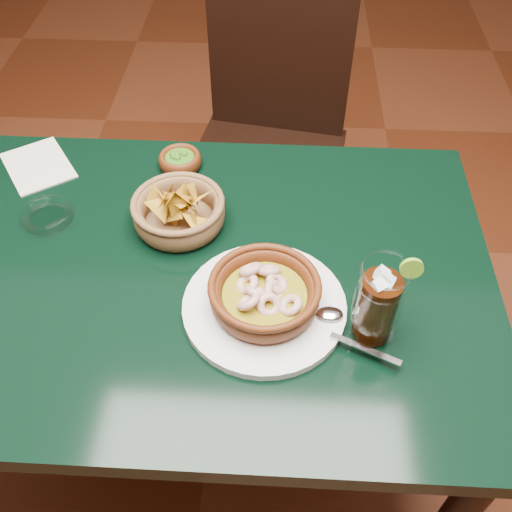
{
  "coord_description": "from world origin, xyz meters",
  "views": [
    {
      "loc": [
        0.18,
        -0.72,
        1.59
      ],
      "look_at": [
        0.14,
        -0.02,
        0.81
      ],
      "focal_mm": 40.0,
      "sensor_mm": 36.0,
      "label": 1
    }
  ],
  "objects_px": {
    "shrimp_plate": "(265,297)",
    "cola_drink": "(378,303)",
    "dining_chair": "(270,141)",
    "dining_table": "(189,298)",
    "chip_basket": "(179,211)"
  },
  "relations": [
    {
      "from": "dining_table",
      "to": "shrimp_plate",
      "type": "height_order",
      "value": "shrimp_plate"
    },
    {
      "from": "dining_table",
      "to": "chip_basket",
      "type": "distance_m",
      "value": 0.18
    },
    {
      "from": "dining_table",
      "to": "chip_basket",
      "type": "height_order",
      "value": "chip_basket"
    },
    {
      "from": "cola_drink",
      "to": "chip_basket",
      "type": "bearing_deg",
      "value": 145.82
    },
    {
      "from": "dining_table",
      "to": "cola_drink",
      "type": "height_order",
      "value": "cola_drink"
    },
    {
      "from": "dining_chair",
      "to": "cola_drink",
      "type": "height_order",
      "value": "dining_chair"
    },
    {
      "from": "dining_table",
      "to": "chip_basket",
      "type": "relative_size",
      "value": 5.39
    },
    {
      "from": "dining_chair",
      "to": "shrimp_plate",
      "type": "relative_size",
      "value": 2.53
    },
    {
      "from": "chip_basket",
      "to": "shrimp_plate",
      "type": "bearing_deg",
      "value": -48.91
    },
    {
      "from": "dining_chair",
      "to": "shrimp_plate",
      "type": "xyz_separation_m",
      "value": [
        0.02,
        -0.81,
        0.25
      ]
    },
    {
      "from": "shrimp_plate",
      "to": "cola_drink",
      "type": "relative_size",
      "value": 1.98
    },
    {
      "from": "dining_chair",
      "to": "shrimp_plate",
      "type": "bearing_deg",
      "value": -88.79
    },
    {
      "from": "dining_table",
      "to": "cola_drink",
      "type": "relative_size",
      "value": 6.2
    },
    {
      "from": "shrimp_plate",
      "to": "cola_drink",
      "type": "bearing_deg",
      "value": -12.39
    },
    {
      "from": "dining_chair",
      "to": "shrimp_plate",
      "type": "height_order",
      "value": "dining_chair"
    }
  ]
}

